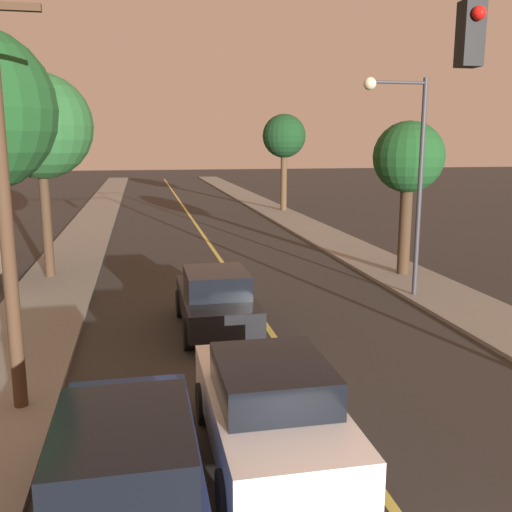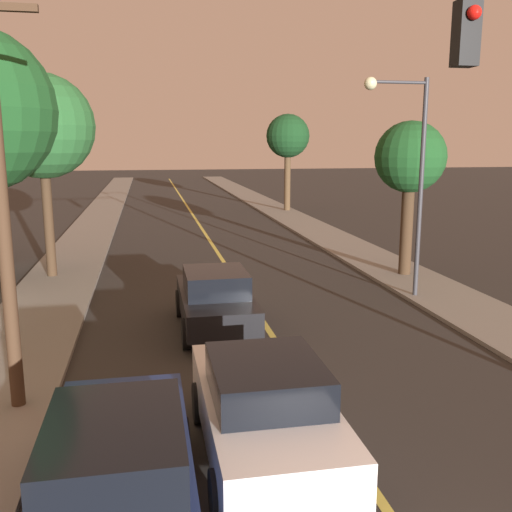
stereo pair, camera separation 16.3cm
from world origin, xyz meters
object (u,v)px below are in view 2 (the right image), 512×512
(utility_pole_left, at_px, (0,191))
(tree_right_far, at_px, (288,137))
(tree_left_far, at_px, (42,127))
(car_near_lane_front, at_px, (264,408))
(car_outer_lane_front, at_px, (117,477))
(car_near_lane_second, at_px, (215,299))
(streetlamp_right, at_px, (407,156))
(tree_right_near, at_px, (410,160))

(utility_pole_left, xyz_separation_m, tree_right_far, (11.85, 28.12, 1.16))
(tree_left_far, bearing_deg, car_near_lane_front, -68.74)
(car_outer_lane_front, bearing_deg, tree_left_far, 101.59)
(utility_pole_left, bearing_deg, car_near_lane_second, 43.60)
(streetlamp_right, relative_size, utility_pole_left, 0.88)
(car_near_lane_front, bearing_deg, streetlamp_right, 53.74)
(car_outer_lane_front, height_order, utility_pole_left, utility_pole_left)
(car_outer_lane_front, xyz_separation_m, utility_pole_left, (-1.91, 3.77, 3.08))
(car_outer_lane_front, height_order, tree_right_far, tree_right_far)
(car_near_lane_second, distance_m, utility_pole_left, 6.30)
(car_near_lane_second, xyz_separation_m, tree_left_far, (-4.97, 6.61, 4.39))
(car_outer_lane_front, relative_size, tree_right_near, 0.89)
(car_near_lane_second, distance_m, tree_right_near, 9.21)
(utility_pole_left, bearing_deg, streetlamp_right, 29.74)
(car_near_lane_front, xyz_separation_m, streetlamp_right, (5.86, 7.99, 3.47))
(car_near_lane_front, bearing_deg, tree_right_far, 75.53)
(tree_left_far, height_order, tree_right_far, tree_left_far)
(streetlamp_right, xyz_separation_m, tree_left_far, (-10.83, 4.78, 0.91))
(streetlamp_right, xyz_separation_m, tree_right_far, (2.01, 22.50, 0.76))
(car_near_lane_front, height_order, tree_right_far, tree_right_far)
(streetlamp_right, height_order, tree_right_far, tree_right_far)
(streetlamp_right, relative_size, tree_right_far, 0.99)
(car_near_lane_front, bearing_deg, tree_left_far, 111.26)
(car_outer_lane_front, bearing_deg, tree_right_far, 72.70)
(car_near_lane_second, height_order, tree_left_far, tree_left_far)
(car_outer_lane_front, distance_m, tree_right_near, 15.66)
(streetlamp_right, bearing_deg, car_near_lane_front, -126.26)
(tree_right_near, bearing_deg, tree_right_far, 88.30)
(streetlamp_right, xyz_separation_m, utility_pole_left, (-9.84, -5.62, -0.39))
(utility_pole_left, distance_m, tree_left_far, 10.52)
(streetlamp_right, relative_size, tree_right_near, 1.20)
(car_near_lane_second, relative_size, tree_left_far, 0.60)
(car_near_lane_front, xyz_separation_m, utility_pole_left, (-3.98, 2.37, 3.08))
(streetlamp_right, distance_m, tree_right_near, 3.09)
(car_near_lane_front, distance_m, tree_right_near, 13.38)
(utility_pole_left, xyz_separation_m, tree_right_near, (11.26, 8.36, 0.22))
(tree_right_far, bearing_deg, tree_left_far, -125.91)
(car_near_lane_second, bearing_deg, car_near_lane_front, -90.00)
(tree_right_far, bearing_deg, utility_pole_left, -112.84)
(car_near_lane_front, distance_m, car_outer_lane_front, 2.49)
(car_outer_lane_front, bearing_deg, streetlamp_right, 49.84)
(car_outer_lane_front, relative_size, utility_pole_left, 0.66)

